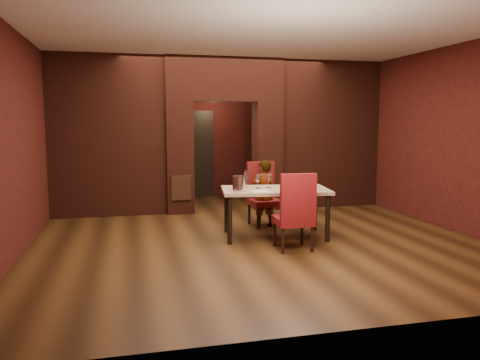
# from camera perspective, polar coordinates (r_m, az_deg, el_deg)

# --- Properties ---
(floor) EXTENTS (8.00, 8.00, 0.00)m
(floor) POSITION_cam_1_polar(r_m,az_deg,el_deg) (8.16, 0.90, -6.22)
(floor) COLOR #432710
(floor) RESTS_ON ground
(ceiling) EXTENTS (7.00, 8.00, 0.04)m
(ceiling) POSITION_cam_1_polar(r_m,az_deg,el_deg) (8.05, 0.95, 16.52)
(ceiling) COLOR silver
(ceiling) RESTS_ON ground
(wall_back) EXTENTS (7.00, 0.04, 3.20)m
(wall_back) POSITION_cam_1_polar(r_m,az_deg,el_deg) (11.87, -3.90, 5.72)
(wall_back) COLOR maroon
(wall_back) RESTS_ON ground
(wall_front) EXTENTS (7.00, 0.04, 3.20)m
(wall_front) POSITION_cam_1_polar(r_m,az_deg,el_deg) (4.20, 14.62, 3.05)
(wall_front) COLOR maroon
(wall_front) RESTS_ON ground
(wall_left) EXTENTS (0.04, 8.00, 3.20)m
(wall_left) POSITION_cam_1_polar(r_m,az_deg,el_deg) (7.85, -24.74, 4.40)
(wall_left) COLOR maroon
(wall_left) RESTS_ON ground
(wall_right) EXTENTS (0.04, 8.00, 3.20)m
(wall_right) POSITION_cam_1_polar(r_m,az_deg,el_deg) (9.45, 22.04, 4.88)
(wall_right) COLOR maroon
(wall_right) RESTS_ON ground
(pillar_left) EXTENTS (0.55, 0.55, 2.30)m
(pillar_left) POSITION_cam_1_polar(r_m,az_deg,el_deg) (9.78, -7.42, 2.75)
(pillar_left) COLOR maroon
(pillar_left) RESTS_ON ground
(pillar_right) EXTENTS (0.55, 0.55, 2.30)m
(pillar_right) POSITION_cam_1_polar(r_m,az_deg,el_deg) (10.15, 3.32, 2.95)
(pillar_right) COLOR maroon
(pillar_right) RESTS_ON ground
(lintel) EXTENTS (2.45, 0.55, 0.90)m
(lintel) POSITION_cam_1_polar(r_m,az_deg,el_deg) (9.93, -1.99, 12.11)
(lintel) COLOR maroon
(lintel) RESTS_ON ground
(wing_wall_left) EXTENTS (2.28, 0.35, 3.20)m
(wing_wall_left) POSITION_cam_1_polar(r_m,az_deg,el_deg) (9.71, -15.81, 5.17)
(wing_wall_left) COLOR maroon
(wing_wall_left) RESTS_ON ground
(wing_wall_right) EXTENTS (2.28, 0.35, 3.20)m
(wing_wall_right) POSITION_cam_1_polar(r_m,az_deg,el_deg) (10.63, 10.68, 5.46)
(wing_wall_right) COLOR maroon
(wing_wall_right) RESTS_ON ground
(vent_panel) EXTENTS (0.40, 0.03, 0.50)m
(vent_panel) POSITION_cam_1_polar(r_m,az_deg,el_deg) (9.55, -7.18, -0.97)
(vent_panel) COLOR #984F2C
(vent_panel) RESTS_ON ground
(rear_door) EXTENTS (0.90, 0.08, 2.10)m
(rear_door) POSITION_cam_1_polar(r_m,az_deg,el_deg) (11.77, -5.75, 3.01)
(rear_door) COLOR black
(rear_door) RESTS_ON ground
(rear_door_frame) EXTENTS (1.02, 0.04, 2.22)m
(rear_door_frame) POSITION_cam_1_polar(r_m,az_deg,el_deg) (11.73, -5.72, 3.00)
(rear_door_frame) COLOR black
(rear_door_frame) RESTS_ON ground
(dining_table) EXTENTS (1.83, 1.19, 0.80)m
(dining_table) POSITION_cam_1_polar(r_m,az_deg,el_deg) (7.69, 4.28, -4.01)
(dining_table) COLOR tan
(dining_table) RESTS_ON ground
(chair_far) EXTENTS (0.58, 0.58, 1.15)m
(chair_far) POSITION_cam_1_polar(r_m,az_deg,el_deg) (8.48, 3.06, -1.76)
(chair_far) COLOR maroon
(chair_far) RESTS_ON ground
(chair_near) EXTENTS (0.54, 0.54, 1.15)m
(chair_near) POSITION_cam_1_polar(r_m,az_deg,el_deg) (6.95, 6.50, -3.76)
(chair_near) COLOR maroon
(chair_near) RESTS_ON ground
(person_seated) EXTENTS (0.47, 0.33, 1.21)m
(person_seated) POSITION_cam_1_polar(r_m,az_deg,el_deg) (8.41, 2.94, -1.64)
(person_seated) COLOR white
(person_seated) RESTS_ON ground
(wine_glass_a) EXTENTS (0.09, 0.09, 0.22)m
(wine_glass_a) POSITION_cam_1_polar(r_m,az_deg,el_deg) (7.65, 2.17, -0.20)
(wine_glass_a) COLOR white
(wine_glass_a) RESTS_ON dining_table
(wine_glass_b) EXTENTS (0.09, 0.09, 0.21)m
(wine_glass_b) POSITION_cam_1_polar(r_m,az_deg,el_deg) (7.73, 3.53, -0.14)
(wine_glass_b) COLOR white
(wine_glass_b) RESTS_ON dining_table
(wine_glass_c) EXTENTS (0.08, 0.08, 0.19)m
(wine_glass_c) POSITION_cam_1_polar(r_m,az_deg,el_deg) (7.71, 6.62, -0.27)
(wine_glass_c) COLOR white
(wine_glass_c) RESTS_ON dining_table
(tasting_sheet) EXTENTS (0.30, 0.23, 0.00)m
(tasting_sheet) POSITION_cam_1_polar(r_m,az_deg,el_deg) (7.32, 2.47, -1.37)
(tasting_sheet) COLOR silver
(tasting_sheet) RESTS_ON dining_table
(wine_bucket) EXTENTS (0.20, 0.20, 0.25)m
(wine_bucket) POSITION_cam_1_polar(r_m,az_deg,el_deg) (7.28, -0.14, -0.44)
(wine_bucket) COLOR silver
(wine_bucket) RESTS_ON dining_table
(water_bottle) EXTENTS (0.07, 0.07, 0.29)m
(water_bottle) POSITION_cam_1_polar(r_m,az_deg,el_deg) (7.71, 0.74, 0.13)
(water_bottle) COLOR white
(water_bottle) RESTS_ON dining_table
(potted_plant) EXTENTS (0.48, 0.45, 0.43)m
(potted_plant) POSITION_cam_1_polar(r_m,az_deg,el_deg) (8.73, 6.89, -3.95)
(potted_plant) COLOR #276122
(potted_plant) RESTS_ON ground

